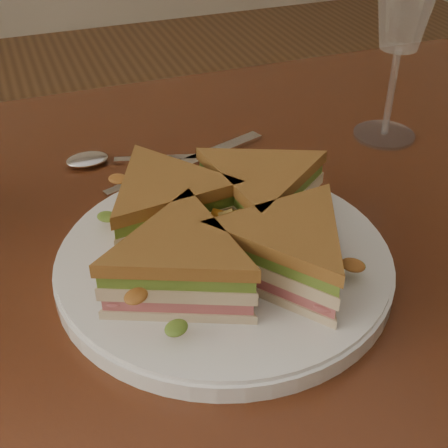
# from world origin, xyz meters

# --- Properties ---
(table) EXTENTS (1.20, 0.80, 0.75)m
(table) POSITION_xyz_m (0.00, 0.00, 0.65)
(table) COLOR #37180C
(table) RESTS_ON ground
(plate) EXTENTS (0.30, 0.30, 0.02)m
(plate) POSITION_xyz_m (-0.01, -0.04, 0.76)
(plate) COLOR white
(plate) RESTS_ON table
(sandwich_wedges) EXTENTS (0.30, 0.30, 0.06)m
(sandwich_wedges) POSITION_xyz_m (-0.01, -0.04, 0.80)
(sandwich_wedges) COLOR beige
(sandwich_wedges) RESTS_ON plate
(crisps_mound) EXTENTS (0.09, 0.09, 0.05)m
(crisps_mound) POSITION_xyz_m (-0.01, -0.04, 0.79)
(crisps_mound) COLOR orange
(crisps_mound) RESTS_ON plate
(spoon) EXTENTS (0.18, 0.07, 0.01)m
(spoon) POSITION_xyz_m (-0.07, 0.18, 0.75)
(spoon) COLOR silver
(spoon) RESTS_ON table
(knife) EXTENTS (0.21, 0.08, 0.00)m
(knife) POSITION_xyz_m (0.01, 0.15, 0.75)
(knife) COLOR silver
(knife) RESTS_ON table
(wine_glass) EXTENTS (0.08, 0.08, 0.23)m
(wine_glass) POSITION_xyz_m (0.27, 0.13, 0.91)
(wine_glass) COLOR white
(wine_glass) RESTS_ON table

